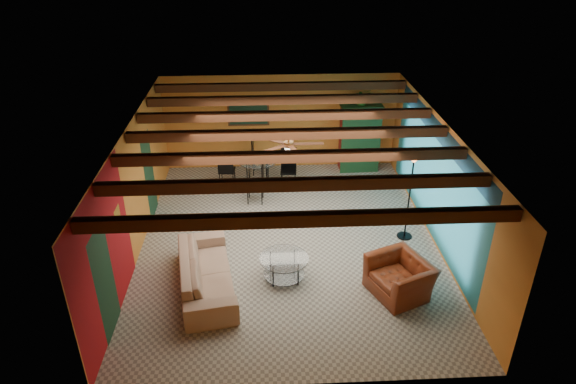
{
  "coord_description": "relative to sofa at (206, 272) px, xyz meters",
  "views": [
    {
      "loc": [
        -0.52,
        -9.55,
        6.4
      ],
      "look_at": [
        0.0,
        0.2,
        1.15
      ],
      "focal_mm": 31.8,
      "sensor_mm": 36.0,
      "label": 1
    }
  ],
  "objects": [
    {
      "name": "dining_table",
      "position": [
        1.0,
        4.24,
        0.18
      ],
      "size": [
        2.25,
        2.25,
        1.09
      ],
      "primitive_type": null,
      "rotation": [
        0.0,
        0.0,
        -0.08
      ],
      "color": "silver",
      "rests_on": "ground"
    },
    {
      "name": "sofa",
      "position": [
        0.0,
        0.0,
        0.0
      ],
      "size": [
        1.36,
        2.6,
        0.72
      ],
      "primitive_type": "imported",
      "rotation": [
        0.0,
        0.0,
        1.74
      ],
      "color": "#9E7C66",
      "rests_on": "ground"
    },
    {
      "name": "room",
      "position": [
        1.68,
        1.64,
        2.0
      ],
      "size": [
        6.52,
        8.01,
        2.71
      ],
      "color": "#9B968A",
      "rests_on": "ground"
    },
    {
      "name": "vase",
      "position": [
        1.0,
        4.24,
        0.81
      ],
      "size": [
        0.22,
        0.22,
        0.18
      ],
      "primitive_type": "imported",
      "rotation": [
        0.0,
        0.0,
        -0.3
      ],
      "color": "orange",
      "rests_on": "dining_table"
    },
    {
      "name": "armoire",
      "position": [
        3.88,
        5.23,
        0.57
      ],
      "size": [
        1.08,
        0.56,
        1.86
      ],
      "primitive_type": "cube",
      "rotation": [
        0.0,
        0.0,
        0.04
      ],
      "color": "maroon",
      "rests_on": "ground"
    },
    {
      "name": "coffee_table",
      "position": [
        1.52,
        0.21,
        -0.11
      ],
      "size": [
        1.06,
        1.06,
        0.5
      ],
      "primitive_type": null,
      "rotation": [
        0.0,
        0.0,
        0.08
      ],
      "color": "silver",
      "rests_on": "ground"
    },
    {
      "name": "armchair",
      "position": [
        3.7,
        -0.35,
        0.0
      ],
      "size": [
        1.34,
        1.42,
        0.73
      ],
      "primitive_type": "imported",
      "rotation": [
        0.0,
        0.0,
        -1.16
      ],
      "color": "maroon",
      "rests_on": "ground"
    },
    {
      "name": "potted_plant",
      "position": [
        3.88,
        5.23,
        1.75
      ],
      "size": [
        0.52,
        0.47,
        0.5
      ],
      "primitive_type": "imported",
      "rotation": [
        0.0,
        0.0,
        0.19
      ],
      "color": "#26661E",
      "rests_on": "armoire"
    },
    {
      "name": "painting",
      "position": [
        0.78,
        5.49,
        1.29
      ],
      "size": [
        1.05,
        0.03,
        0.65
      ],
      "primitive_type": "cube",
      "color": "black",
      "rests_on": "wall_back"
    },
    {
      "name": "floor_lamp",
      "position": [
        4.33,
        1.58,
        0.68
      ],
      "size": [
        0.56,
        0.56,
        2.08
      ],
      "primitive_type": null,
      "rotation": [
        0.0,
        0.0,
        -0.42
      ],
      "color": "black",
      "rests_on": "ground"
    },
    {
      "name": "ceiling_fan",
      "position": [
        1.68,
        1.53,
        2.0
      ],
      "size": [
        1.5,
        1.5,
        0.44
      ],
      "primitive_type": null,
      "color": "#472614",
      "rests_on": "ceiling"
    }
  ]
}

